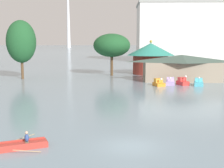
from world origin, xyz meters
TOP-DOWN VIEW (x-y plane):
  - ground_plane at (0.00, 0.00)m, footprint 2000.00×2000.00m
  - rowboat_with_rower at (-7.64, -0.43)m, footprint 3.53×3.51m
  - pedal_boat_orange at (6.21, 30.86)m, footprint 2.07×2.74m
  - pedal_boat_lavender at (8.45, 32.10)m, footprint 1.93×2.51m
  - pedal_boat_red at (10.63, 32.13)m, footprint 2.08×2.60m
  - pedal_boat_cyan at (13.25, 31.31)m, footprint 2.01×2.90m
  - boathouse at (11.53, 37.68)m, footprint 15.76×6.72m
  - green_roof_pavilion at (6.90, 50.90)m, footprint 11.30×11.30m
  - shoreline_tree_tall_left at (-20.91, 40.65)m, footprint 6.04×6.04m
  - shoreline_tree_mid at (-2.37, 47.35)m, footprint 8.40×8.40m
  - background_building_block at (23.55, 103.37)m, footprint 33.32×19.59m

SIDE VIEW (x-z plane):
  - ground_plane at x=0.00m, z-range 0.00..0.00m
  - rowboat_with_rower at x=-7.64m, z-range -0.37..0.83m
  - pedal_boat_orange at x=6.21m, z-range -0.23..1.25m
  - pedal_boat_cyan at x=13.25m, z-range -0.31..1.36m
  - pedal_boat_lavender at x=8.45m, z-range -0.22..1.29m
  - pedal_boat_red at x=10.63m, z-range -0.36..1.45m
  - boathouse at x=11.53m, z-range 0.12..5.26m
  - green_roof_pavilion at x=6.90m, z-range 0.18..8.29m
  - shoreline_tree_mid at x=-2.37m, z-range 2.10..11.64m
  - shoreline_tree_tall_left at x=-20.91m, z-range 1.66..13.74m
  - background_building_block at x=23.55m, z-range 0.02..23.55m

